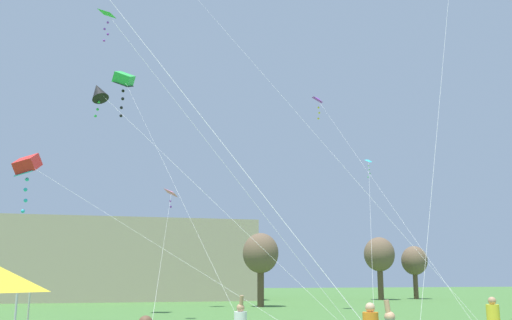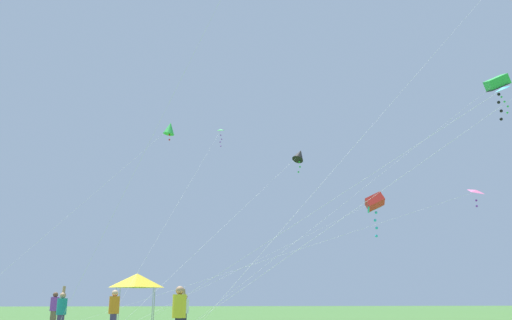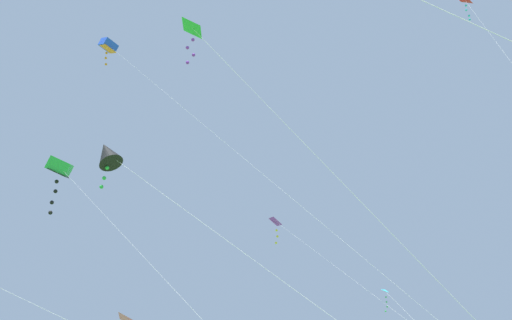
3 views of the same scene
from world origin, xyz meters
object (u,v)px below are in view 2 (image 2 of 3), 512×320
(festival_tent, at_px, (137,281))
(kite_pink_delta_5, at_px, (472,193))
(person_purple_shirt, at_px, (54,309))
(kite_red_box_3, at_px, (375,203))
(person_yellow_shirt, at_px, (179,314))
(person_orange_shirt, at_px, (114,311))
(person_teal_shirt, at_px, (61,311))
(kite_green_diamond_4, at_px, (169,129))
(kite_cyan_delta_2, at_px, (487,100))
(person_white_shirt, at_px, (185,310))
(kite_black_diamond_1, at_px, (299,155))
(kite_green_delta_0, at_px, (219,134))
(kite_green_box_8, at_px, (497,84))

(festival_tent, distance_m, kite_pink_delta_5, 20.84)
(person_purple_shirt, distance_m, kite_red_box_3, 22.25)
(person_yellow_shirt, bearing_deg, kite_red_box_3, 128.41)
(person_orange_shirt, xyz_separation_m, person_teal_shirt, (-0.56, -2.23, -0.02))
(person_orange_shirt, distance_m, kite_green_diamond_4, 14.18)
(person_yellow_shirt, bearing_deg, kite_cyan_delta_2, 72.42)
(person_purple_shirt, bearing_deg, kite_pink_delta_5, 121.43)
(person_white_shirt, bearing_deg, festival_tent, -127.35)
(kite_green_diamond_4, bearing_deg, kite_black_diamond_1, 85.36)
(person_orange_shirt, xyz_separation_m, kite_black_diamond_1, (-7.88, 10.12, 9.55))
(kite_green_delta_0, height_order, kite_green_box_8, kite_green_box_8)
(person_white_shirt, bearing_deg, person_teal_shirt, -34.61)
(person_teal_shirt, relative_size, person_purple_shirt, 1.09)
(kite_green_delta_0, xyz_separation_m, kite_green_box_8, (0.71, 19.37, 4.47))
(person_purple_shirt, distance_m, kite_green_diamond_4, 12.65)
(person_white_shirt, xyz_separation_m, kite_green_box_8, (-3.68, 21.18, 15.09))
(person_orange_shirt, relative_size, kite_green_box_8, 0.08)
(kite_pink_delta_5, distance_m, kite_green_box_8, 10.37)
(person_orange_shirt, distance_m, kite_green_delta_0, 13.77)
(person_purple_shirt, xyz_separation_m, kite_cyan_delta_2, (13.12, 17.60, 7.63))
(kite_green_delta_0, distance_m, kite_cyan_delta_2, 17.01)
(kite_green_diamond_4, bearing_deg, person_orange_shirt, -11.07)
(person_yellow_shirt, bearing_deg, person_teal_shirt, -155.51)
(person_teal_shirt, bearing_deg, kite_green_diamond_4, 1.86)
(kite_green_delta_0, bearing_deg, person_teal_shirt, -45.90)
(person_orange_shirt, height_order, kite_black_diamond_1, kite_black_diamond_1)
(person_orange_shirt, xyz_separation_m, kite_green_box_8, (-6.67, 24.18, 15.05))
(kite_green_delta_0, relative_size, kite_green_diamond_4, 0.95)
(person_white_shirt, xyz_separation_m, kite_black_diamond_1, (-4.88, 7.12, 9.59))
(person_yellow_shirt, relative_size, kite_green_diamond_4, 0.15)
(kite_green_box_8, bearing_deg, festival_tent, -98.12)
(person_orange_shirt, distance_m, person_teal_shirt, 2.30)
(kite_green_box_8, bearing_deg, person_yellow_shirt, -59.73)
(kite_green_box_8, bearing_deg, person_teal_shirt, -76.97)
(kite_red_box_3, height_order, kite_green_diamond_4, kite_green_diamond_4)
(festival_tent, xyz_separation_m, kite_green_box_8, (3.44, 24.08, 13.44))
(kite_red_box_3, relative_size, kite_pink_delta_5, 0.75)
(kite_green_diamond_4, bearing_deg, person_teal_shirt, -26.02)
(person_white_shirt, height_order, kite_green_diamond_4, kite_green_diamond_4)
(person_teal_shirt, bearing_deg, kite_red_box_3, -31.97)
(person_white_shirt, xyz_separation_m, person_yellow_shirt, (8.86, -0.31, 0.05))
(kite_green_delta_0, height_order, kite_green_diamond_4, kite_green_diamond_4)
(person_orange_shirt, height_order, person_teal_shirt, person_teal_shirt)
(festival_tent, relative_size, kite_cyan_delta_2, 0.22)
(kite_cyan_delta_2, xyz_separation_m, kite_pink_delta_5, (-10.37, 5.53, -1.20))
(person_white_shirt, xyz_separation_m, kite_cyan_delta_2, (9.76, 10.77, 7.67))
(person_orange_shirt, xyz_separation_m, kite_pink_delta_5, (-3.60, 19.30, 6.43))
(person_white_shirt, relative_size, kite_green_box_8, 0.09)
(person_orange_shirt, xyz_separation_m, person_white_shirt, (-3.00, 3.00, -0.04))
(festival_tent, bearing_deg, kite_pink_delta_5, 71.28)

